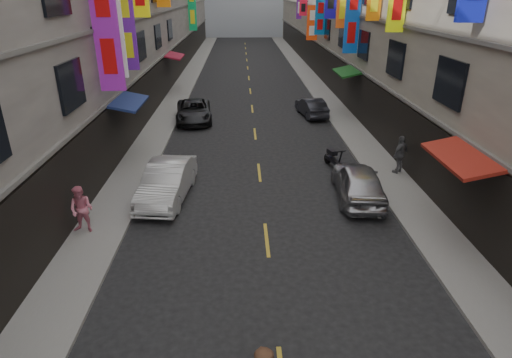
{
  "coord_description": "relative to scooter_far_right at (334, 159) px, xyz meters",
  "views": [
    {
      "loc": [
        -0.83,
        5.28,
        7.93
      ],
      "look_at": [
        -0.51,
        14.11,
        4.03
      ],
      "focal_mm": 30.0,
      "sensor_mm": 36.0,
      "label": 1
    }
  ],
  "objects": [
    {
      "name": "car_right_mid",
      "position": [
        0.3,
        -3.35,
        0.3
      ],
      "size": [
        2.07,
        4.5,
        1.49
      ],
      "primitive_type": "imported",
      "rotation": [
        0.0,
        0.0,
        3.07
      ],
      "color": "#A6A6AA",
      "rests_on": "ground"
    },
    {
      "name": "street_awnings",
      "position": [
        -4.9,
        1.55,
        2.56
      ],
      "size": [
        13.99,
        35.2,
        0.41
      ],
      "color": "#16532C",
      "rests_on": "ground"
    },
    {
      "name": "scooter_far_right",
      "position": [
        0.0,
        0.0,
        0.0
      ],
      "size": [
        0.74,
        1.76,
        1.14
      ],
      "rotation": [
        0.0,
        0.0,
        3.43
      ],
      "color": "black",
      "rests_on": "ground"
    },
    {
      "name": "car_right_far",
      "position": [
        0.36,
        9.42,
        0.18
      ],
      "size": [
        1.88,
        3.95,
        1.25
      ],
      "primitive_type": "imported",
      "rotation": [
        0.0,
        0.0,
        3.29
      ],
      "color": "#26272E",
      "rests_on": "ground"
    },
    {
      "name": "pedestrian_lfar",
      "position": [
        -10.04,
        -5.84,
        0.54
      ],
      "size": [
        0.91,
        0.69,
        1.72
      ],
      "primitive_type": "imported",
      "rotation": [
        0.0,
        0.0,
        -0.15
      ],
      "color": "pink",
      "rests_on": "sidewalk_left"
    },
    {
      "name": "car_left_mid",
      "position": [
        -7.54,
        -3.05,
        0.31
      ],
      "size": [
        2.08,
        4.72,
        1.51
      ],
      "primitive_type": "imported",
      "rotation": [
        0.0,
        0.0,
        -0.11
      ],
      "color": "silver",
      "rests_on": "ground"
    },
    {
      "name": "car_left_far",
      "position": [
        -7.57,
        8.47,
        0.23
      ],
      "size": [
        2.71,
        5.03,
        1.34
      ],
      "primitive_type": "imported",
      "rotation": [
        0.0,
        0.0,
        0.1
      ],
      "color": "black",
      "rests_on": "ground"
    },
    {
      "name": "sidewalk_right",
      "position": [
        2.36,
        17.55,
        -0.38
      ],
      "size": [
        2.0,
        90.0,
        0.12
      ],
      "primitive_type": "cube",
      "color": "slate",
      "rests_on": "ground"
    },
    {
      "name": "lane_markings",
      "position": [
        -3.64,
        14.55,
        -0.44
      ],
      "size": [
        0.12,
        80.2,
        0.01
      ],
      "color": "gold",
      "rests_on": "ground"
    },
    {
      "name": "pedestrian_rfar",
      "position": [
        2.85,
        -0.95,
        0.58
      ],
      "size": [
        1.19,
        1.13,
        1.8
      ],
      "primitive_type": "imported",
      "rotation": [
        0.0,
        0.0,
        3.83
      ],
      "color": "#5C5B5E",
      "rests_on": "sidewalk_right"
    },
    {
      "name": "sidewalk_left",
      "position": [
        -9.64,
        17.55,
        -0.38
      ],
      "size": [
        2.0,
        90.0,
        0.12
      ],
      "primitive_type": "cube",
      "color": "slate",
      "rests_on": "ground"
    }
  ]
}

